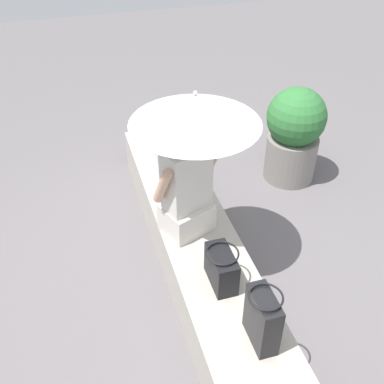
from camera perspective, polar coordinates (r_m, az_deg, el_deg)
ground_plane at (r=3.77m, az=0.61°, el=-9.25°), size 14.00×14.00×0.00m
stone_bench at (r=3.63m, az=0.63°, el=-7.05°), size 3.19×0.54×0.40m
person_seated at (r=3.26m, az=-0.69°, el=0.64°), size 0.38×0.51×0.90m
parasol at (r=3.02m, az=0.40°, el=10.10°), size 0.88×0.88×1.08m
handbag_black at (r=2.73m, az=8.67°, el=-15.14°), size 0.27×0.20×0.38m
tote_bag_canvas at (r=3.04m, az=3.69°, el=-9.26°), size 0.29×0.22×0.27m
shoulder_bag_spare at (r=3.97m, az=-3.66°, el=4.30°), size 0.31×0.23×0.35m
magazine at (r=4.50m, az=-4.96°, el=6.04°), size 0.34×0.30×0.01m
planter_near at (r=4.57m, az=12.45°, el=7.09°), size 0.56×0.56×0.95m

